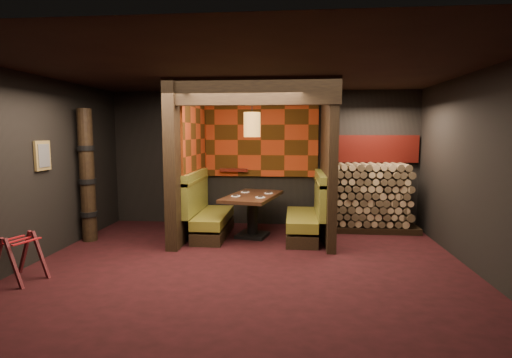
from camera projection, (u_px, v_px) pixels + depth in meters
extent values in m
cube|color=black|center=(248.00, 266.00, 5.97)|extent=(6.50, 5.50, 0.02)
cube|color=black|center=(247.00, 70.00, 5.64)|extent=(6.50, 5.50, 0.02)
cube|color=black|center=(262.00, 158.00, 8.54)|extent=(6.50, 0.02, 2.85)
cube|color=black|center=(207.00, 204.00, 3.08)|extent=(6.50, 0.02, 2.85)
cube|color=black|center=(37.00, 169.00, 6.11)|extent=(0.02, 5.50, 2.85)
cube|color=black|center=(482.00, 173.00, 5.50)|extent=(0.02, 5.50, 2.85)
cube|color=black|center=(187.00, 162.00, 7.57)|extent=(0.20, 2.20, 2.85)
cube|color=black|center=(328.00, 163.00, 7.37)|extent=(0.15, 2.10, 2.85)
cube|color=black|center=(251.00, 91.00, 6.36)|extent=(2.85, 0.18, 0.44)
cube|color=#A02F10|center=(261.00, 140.00, 8.45)|extent=(2.40, 0.06, 1.55)
cube|color=#A02F10|center=(195.00, 139.00, 7.68)|extent=(0.04, 1.85, 1.45)
cube|color=#53150D|center=(234.00, 170.00, 8.51)|extent=(0.60, 0.12, 0.07)
cube|color=black|center=(214.00, 230.00, 7.67)|extent=(0.55, 1.60, 0.22)
cube|color=brown|center=(213.00, 217.00, 7.64)|extent=(0.55, 1.60, 0.18)
cube|color=#595D1F|center=(196.00, 197.00, 7.63)|extent=(0.12, 1.60, 0.78)
cube|color=brown|center=(196.00, 179.00, 7.59)|extent=(0.15, 1.60, 0.06)
cube|color=black|center=(301.00, 232.00, 7.52)|extent=(0.55, 1.60, 0.22)
cube|color=brown|center=(301.00, 219.00, 7.49)|extent=(0.55, 1.60, 0.18)
cube|color=#595D1F|center=(320.00, 199.00, 7.41)|extent=(0.12, 1.60, 0.78)
cube|color=brown|center=(320.00, 180.00, 7.37)|extent=(0.15, 1.60, 0.06)
cube|color=black|center=(252.00, 235.00, 7.62)|extent=(0.66, 0.66, 0.06)
cylinder|color=black|center=(252.00, 217.00, 7.58)|extent=(0.20, 0.20, 0.75)
cube|color=#342011|center=(252.00, 196.00, 7.53)|extent=(1.14, 1.67, 0.06)
cylinder|color=white|center=(236.00, 196.00, 7.35)|extent=(0.18, 0.18, 0.01)
cube|color=black|center=(236.00, 195.00, 7.35)|extent=(0.09, 0.12, 0.02)
cylinder|color=white|center=(260.00, 197.00, 7.21)|extent=(0.18, 0.18, 0.01)
cube|color=black|center=(260.00, 196.00, 7.21)|extent=(0.09, 0.12, 0.02)
cylinder|color=white|center=(245.00, 192.00, 7.85)|extent=(0.18, 0.18, 0.01)
cube|color=black|center=(245.00, 191.00, 7.85)|extent=(0.09, 0.12, 0.02)
cylinder|color=white|center=(268.00, 193.00, 7.70)|extent=(0.18, 0.18, 0.01)
cube|color=black|center=(268.00, 192.00, 7.70)|extent=(0.09, 0.12, 0.02)
cylinder|color=#A87633|center=(252.00, 125.00, 7.33)|extent=(0.31, 0.31, 0.45)
sphere|color=#FFC672|center=(252.00, 125.00, 7.33)|extent=(0.18, 0.18, 0.18)
cylinder|color=black|center=(252.00, 98.00, 7.27)|extent=(0.02, 0.02, 0.51)
cube|color=olive|center=(42.00, 156.00, 6.19)|extent=(0.04, 0.36, 0.46)
cube|color=#3F3F3F|center=(44.00, 156.00, 6.18)|extent=(0.01, 0.27, 0.36)
cube|color=#4C1519|center=(14.00, 265.00, 5.08)|extent=(0.30, 0.12, 0.68)
cube|color=#4C1519|center=(24.00, 253.00, 5.57)|extent=(0.30, 0.12, 0.68)
cube|color=#4C1519|center=(41.00, 256.00, 5.45)|extent=(0.30, 0.12, 0.68)
cube|color=maroon|center=(10.00, 239.00, 5.36)|extent=(0.16, 0.41, 0.01)
cube|color=maroon|center=(18.00, 240.00, 5.30)|extent=(0.16, 0.41, 0.01)
cube|color=maroon|center=(27.00, 242.00, 5.24)|extent=(0.16, 0.41, 0.01)
cylinder|color=black|center=(87.00, 176.00, 7.21)|extent=(0.26, 0.26, 2.40)
cylinder|color=black|center=(89.00, 214.00, 7.29)|extent=(0.31, 0.31, 0.09)
cylinder|color=black|center=(87.00, 181.00, 7.22)|extent=(0.31, 0.31, 0.09)
cylinder|color=black|center=(86.00, 148.00, 7.15)|extent=(0.31, 0.31, 0.09)
cube|color=black|center=(373.00, 228.00, 8.08)|extent=(1.73, 0.70, 0.12)
cube|color=brown|center=(374.00, 194.00, 8.00)|extent=(1.73, 0.70, 1.24)
cube|color=maroon|center=(372.00, 149.00, 8.22)|extent=(1.83, 0.10, 0.56)
cube|color=black|center=(332.00, 162.00, 7.62)|extent=(0.08, 0.08, 2.85)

